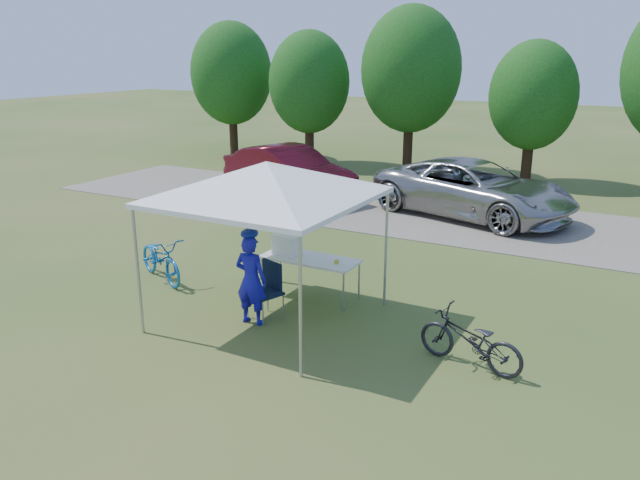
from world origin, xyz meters
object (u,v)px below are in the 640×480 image
at_px(cooler, 287,244).
at_px(bike_dark, 470,340).
at_px(sedan, 289,172).
at_px(folding_chair, 269,285).
at_px(bike_blue, 161,258).
at_px(minivan, 473,189).
at_px(cyclist, 251,280).
at_px(folding_table, 310,260).

xyz_separation_m(cooler, bike_dark, (3.90, -1.30, -0.52)).
bearing_deg(sedan, bike_dark, -116.59).
xyz_separation_m(folding_chair, bike_dark, (3.56, -0.13, -0.15)).
bearing_deg(bike_dark, bike_blue, -85.11).
distance_m(folding_chair, minivan, 8.51).
distance_m(bike_dark, sedan, 11.43).
bearing_deg(sedan, folding_chair, -132.02).
bearing_deg(folding_chair, bike_dark, 16.94).
xyz_separation_m(cyclist, minivan, (1.32, 8.80, 0.02)).
height_order(folding_table, cyclist, cyclist).
xyz_separation_m(folding_table, minivan, (1.06, 7.26, 0.09)).
xyz_separation_m(folding_chair, cooler, (-0.34, 1.16, 0.37)).
relative_size(cyclist, bike_blue, 0.89).
xyz_separation_m(folding_table, folding_chair, (-0.16, -1.16, -0.13)).
bearing_deg(bike_dark, folding_chair, -81.96).
relative_size(bike_blue, minivan, 0.31).
bearing_deg(sedan, cyclist, -133.64).
bearing_deg(bike_dark, folding_table, -100.72).
bearing_deg(sedan, bike_blue, -149.27).
bearing_deg(minivan, folding_chair, -172.48).
distance_m(minivan, sedan, 5.71).
bearing_deg(folding_chair, sedan, 138.35).
xyz_separation_m(cyclist, bike_blue, (-2.78, 0.84, -0.32)).
bearing_deg(cooler, folding_chair, -73.85).
height_order(folding_table, cooler, cooler).
relative_size(folding_table, bike_dark, 1.13).
distance_m(cooler, bike_dark, 4.14).
bearing_deg(bike_dark, minivan, -154.52).
height_order(cooler, bike_blue, cooler).
xyz_separation_m(bike_blue, sedan, (-1.60, 7.53, 0.35)).
distance_m(folding_table, cyclist, 1.57).
xyz_separation_m(cooler, cyclist, (0.24, -1.54, -0.17)).
bearing_deg(bike_blue, folding_chair, -75.03).
relative_size(folding_chair, bike_blue, 0.56).
bearing_deg(folding_table, cyclist, -99.40).
bearing_deg(cooler, cyclist, -81.03).
distance_m(folding_table, sedan, 8.25).
bearing_deg(bike_blue, sedan, 36.12).
height_order(folding_chair, cyclist, cyclist).
distance_m(folding_chair, cyclist, 0.44).
distance_m(folding_chair, bike_blue, 2.91).
bearing_deg(folding_table, sedan, 124.18).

